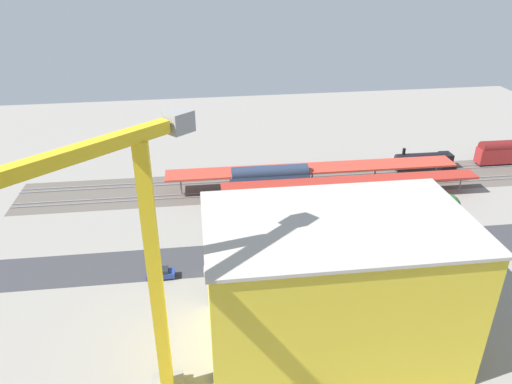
{
  "coord_description": "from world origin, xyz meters",
  "views": [
    {
      "loc": [
        22.21,
        70.19,
        45.87
      ],
      "look_at": [
        11.94,
        -0.61,
        9.71
      ],
      "focal_mm": 33.94,
      "sensor_mm": 36.0,
      "label": 1
    }
  ],
  "objects_px": {
    "street_tree_2": "(366,209)",
    "platform_canopy_far": "(313,168)",
    "construction_building": "(333,287)",
    "street_tree_0": "(274,221)",
    "locomotive": "(426,161)",
    "tower_crane": "(131,260)",
    "parked_car_4": "(264,264)",
    "parked_car_5": "(218,270)",
    "parked_car_1": "(408,253)",
    "parked_car_3": "(316,262)",
    "parked_car_0": "(454,249)",
    "parked_car_6": "(161,274)",
    "freight_coach_far": "(270,178)",
    "parked_car_2": "(365,255)",
    "platform_canopy_near": "(351,181)",
    "traffic_light": "(327,245)",
    "box_truck_0": "(271,266)",
    "passenger_coach": "(511,151)",
    "street_tree_3": "(410,202)",
    "street_tree_1": "(446,207)"
  },
  "relations": [
    {
      "from": "parked_car_3",
      "to": "platform_canopy_near",
      "type": "bearing_deg",
      "value": -120.26
    },
    {
      "from": "parked_car_5",
      "to": "construction_building",
      "type": "xyz_separation_m",
      "value": [
        -13.24,
        16.74,
        8.22
      ]
    },
    {
      "from": "platform_canopy_far",
      "to": "parked_car_4",
      "type": "height_order",
      "value": "platform_canopy_far"
    },
    {
      "from": "box_truck_0",
      "to": "traffic_light",
      "type": "distance_m",
      "value": 9.32
    },
    {
      "from": "parked_car_3",
      "to": "construction_building",
      "type": "relative_size",
      "value": 0.15
    },
    {
      "from": "construction_building",
      "to": "box_truck_0",
      "type": "relative_size",
      "value": 3.41
    },
    {
      "from": "parked_car_3",
      "to": "parked_car_5",
      "type": "bearing_deg",
      "value": -0.46
    },
    {
      "from": "construction_building",
      "to": "street_tree_0",
      "type": "height_order",
      "value": "construction_building"
    },
    {
      "from": "street_tree_0",
      "to": "parked_car_5",
      "type": "bearing_deg",
      "value": 38.23
    },
    {
      "from": "parked_car_5",
      "to": "traffic_light",
      "type": "height_order",
      "value": "traffic_light"
    },
    {
      "from": "parked_car_6",
      "to": "tower_crane",
      "type": "height_order",
      "value": "tower_crane"
    },
    {
      "from": "locomotive",
      "to": "tower_crane",
      "type": "bearing_deg",
      "value": 43.6
    },
    {
      "from": "parked_car_0",
      "to": "parked_car_3",
      "type": "bearing_deg",
      "value": 1.26
    },
    {
      "from": "street_tree_0",
      "to": "street_tree_1",
      "type": "height_order",
      "value": "street_tree_1"
    },
    {
      "from": "tower_crane",
      "to": "street_tree_1",
      "type": "distance_m",
      "value": 61.87
    },
    {
      "from": "platform_canopy_near",
      "to": "parked_car_4",
      "type": "distance_m",
      "value": 30.27
    },
    {
      "from": "passenger_coach",
      "to": "street_tree_3",
      "type": "xyz_separation_m",
      "value": [
        36.33,
        24.61,
        2.21
      ]
    },
    {
      "from": "tower_crane",
      "to": "platform_canopy_near",
      "type": "bearing_deg",
      "value": -130.0
    },
    {
      "from": "parked_car_3",
      "to": "passenger_coach",
      "type": "bearing_deg",
      "value": -148.73
    },
    {
      "from": "parked_car_2",
      "to": "parked_car_5",
      "type": "relative_size",
      "value": 0.96
    },
    {
      "from": "parked_car_4",
      "to": "street_tree_0",
      "type": "distance_m",
      "value": 8.76
    },
    {
      "from": "passenger_coach",
      "to": "parked_car_2",
      "type": "xyz_separation_m",
      "value": [
        47.24,
        32.92,
        -2.37
      ]
    },
    {
      "from": "freight_coach_far",
      "to": "street_tree_3",
      "type": "xyz_separation_m",
      "value": [
        -22.36,
        18.08,
        2.21
      ]
    },
    {
      "from": "locomotive",
      "to": "tower_crane",
      "type": "relative_size",
      "value": 0.44
    },
    {
      "from": "parked_car_1",
      "to": "street_tree_1",
      "type": "height_order",
      "value": "street_tree_1"
    },
    {
      "from": "parked_car_1",
      "to": "parked_car_2",
      "type": "xyz_separation_m",
      "value": [
        7.14,
        -0.62,
        0.01
      ]
    },
    {
      "from": "tower_crane",
      "to": "passenger_coach",
      "type": "bearing_deg",
      "value": -144.82
    },
    {
      "from": "platform_canopy_near",
      "to": "platform_canopy_far",
      "type": "relative_size",
      "value": 0.85
    },
    {
      "from": "parked_car_5",
      "to": "box_truck_0",
      "type": "distance_m",
      "value": 8.44
    },
    {
      "from": "parked_car_5",
      "to": "parked_car_6",
      "type": "bearing_deg",
      "value": -1.84
    },
    {
      "from": "traffic_light",
      "to": "platform_canopy_far",
      "type": "bearing_deg",
      "value": -100.03
    },
    {
      "from": "tower_crane",
      "to": "parked_car_6",
      "type": "bearing_deg",
      "value": -90.94
    },
    {
      "from": "platform_canopy_near",
      "to": "parked_car_5",
      "type": "height_order",
      "value": "platform_canopy_near"
    },
    {
      "from": "platform_canopy_near",
      "to": "street_tree_2",
      "type": "distance_m",
      "value": 12.71
    },
    {
      "from": "locomotive",
      "to": "passenger_coach",
      "type": "relative_size",
      "value": 0.89
    },
    {
      "from": "freight_coach_far",
      "to": "parked_car_2",
      "type": "relative_size",
      "value": 3.92
    },
    {
      "from": "parked_car_1",
      "to": "traffic_light",
      "type": "distance_m",
      "value": 14.74
    },
    {
      "from": "parked_car_5",
      "to": "street_tree_0",
      "type": "bearing_deg",
      "value": -141.77
    },
    {
      "from": "street_tree_3",
      "to": "parked_car_2",
      "type": "bearing_deg",
      "value": 37.3
    },
    {
      "from": "platform_canopy_far",
      "to": "parked_car_6",
      "type": "height_order",
      "value": "platform_canopy_far"
    },
    {
      "from": "street_tree_2",
      "to": "platform_canopy_far",
      "type": "bearing_deg",
      "value": -76.04
    },
    {
      "from": "platform_canopy_far",
      "to": "street_tree_1",
      "type": "distance_m",
      "value": 28.2
    },
    {
      "from": "street_tree_0",
      "to": "street_tree_2",
      "type": "height_order",
      "value": "street_tree_2"
    },
    {
      "from": "parked_car_4",
      "to": "parked_car_6",
      "type": "relative_size",
      "value": 1.02
    },
    {
      "from": "parked_car_5",
      "to": "traffic_light",
      "type": "distance_m",
      "value": 17.57
    },
    {
      "from": "freight_coach_far",
      "to": "tower_crane",
      "type": "height_order",
      "value": "tower_crane"
    },
    {
      "from": "parked_car_4",
      "to": "street_tree_0",
      "type": "bearing_deg",
      "value": -110.75
    },
    {
      "from": "locomotive",
      "to": "parked_car_6",
      "type": "xyz_separation_m",
      "value": [
        59.42,
        33.46,
        -1.18
      ]
    },
    {
      "from": "parked_car_5",
      "to": "parked_car_1",
      "type": "bearing_deg",
      "value": -179.64
    },
    {
      "from": "platform_canopy_far",
      "to": "street_tree_0",
      "type": "distance_m",
      "value": 23.68
    }
  ]
}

